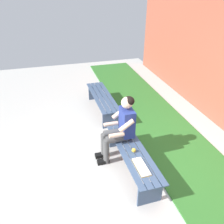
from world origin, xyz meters
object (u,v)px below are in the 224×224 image
object	(u,v)px
person_seated	(120,127)
book_open	(141,167)
bench_near	(133,155)
bench_far	(102,100)
apple	(134,150)

from	to	relation	value
person_seated	book_open	distance (m)	0.84
bench_near	bench_far	xyz separation A→B (m)	(2.14, 0.00, 0.00)
person_seated	book_open	xyz separation A→B (m)	(-0.81, -0.09, -0.23)
bench_near	bench_far	world-z (taller)	same
bench_near	apple	bearing A→B (deg)	-176.80
bench_far	person_seated	distance (m)	1.78
person_seated	apple	bearing A→B (deg)	-166.88
bench_far	apple	xyz separation A→B (m)	(-2.18, -0.00, 0.14)
person_seated	book_open	bearing A→B (deg)	-173.96
bench_far	person_seated	xyz separation A→B (m)	(-1.75, 0.10, 0.34)
bench_near	apple	size ratio (longest dim) A/B	23.57
apple	person_seated	bearing A→B (deg)	13.12
bench_far	book_open	distance (m)	2.55
bench_far	person_seated	world-z (taller)	person_seated
bench_near	apple	xyz separation A→B (m)	(-0.04, -0.00, 0.14)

